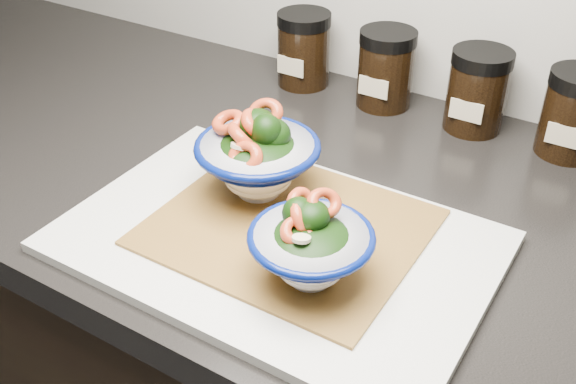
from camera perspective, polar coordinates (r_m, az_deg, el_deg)
The scene contains 9 objects.
countertop at distance 0.84m, azimuth 1.96°, elevation -0.37°, with size 3.50×0.60×0.04m, color black.
cutting_board at distance 0.72m, azimuth -1.01°, elevation -4.23°, with size 0.45×0.30×0.01m, color silver.
bamboo_mat at distance 0.73m, azimuth 0.00°, elevation -2.98°, with size 0.28×0.24×0.00m, color olive.
bowl_left at distance 0.76m, azimuth -2.59°, elevation 3.08°, with size 0.14×0.14×0.11m.
bowl_right at distance 0.64m, azimuth 1.90°, elevation -4.59°, with size 0.12×0.12×0.09m.
spice_jar_a at distance 1.05m, azimuth 1.34°, elevation 12.01°, with size 0.08×0.08×0.11m.
spice_jar_b at distance 1.00m, azimuth 8.27°, elevation 10.30°, with size 0.08×0.08×0.11m.
spice_jar_c at distance 0.96m, azimuth 15.73°, elevation 8.28°, with size 0.08×0.08×0.11m.
spice_jar_d at distance 0.94m, azimuth 23.09°, elevation 6.13°, with size 0.08×0.08×0.11m.
Camera 1 is at (0.34, 0.85, 1.36)m, focal length 42.00 mm.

